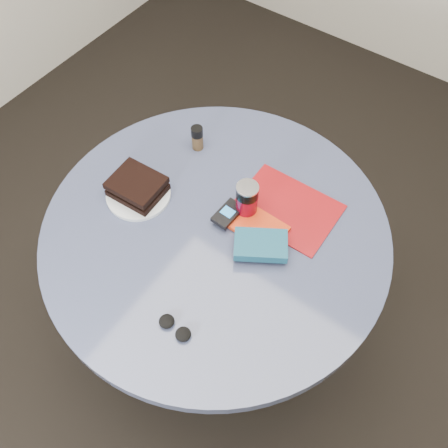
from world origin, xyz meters
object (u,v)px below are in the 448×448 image
Objects in this scene: magazine at (287,208)px; mp3_player at (228,214)px; plate at (139,194)px; novel at (261,245)px; soda_can at (247,200)px; headphones at (175,328)px; red_book at (258,226)px; table at (216,257)px; sandwich at (137,186)px; pepper_grinder at (197,138)px.

magazine is 0.18m from mp3_player.
plate is 1.33× the size of novel.
soda_can is 0.41m from headphones.
red_book is 0.09m from mp3_player.
headphones is at bearing -37.16° from plate.
sandwich reaches higher than table.
pepper_grinder is 0.59× the size of novel.
pepper_grinder is at bearing 84.01° from plate.
pepper_grinder is 0.43m from novel.
mp3_player is (0.27, 0.09, 0.02)m from plate.
table is 0.21m from red_book.
pepper_grinder reaches higher than headphones.
pepper_grinder reaches higher than table.
soda_can is at bearing 108.58° from novel.
mp3_player is at bearing -35.69° from pepper_grinder.
mp3_player is (0.27, 0.08, -0.01)m from sandwich.
sandwich is (-0.00, 0.00, 0.03)m from plate.
sandwich is at bearing -162.00° from red_book.
table is at bearing 107.52° from headphones.
sandwich is 0.28m from mp3_player.
plate is 1.98× the size of headphones.
novel is (0.14, 0.01, 0.20)m from table.
soda_can reaches higher than mp3_player.
mp3_player is (0.01, 0.05, 0.19)m from table.
headphones reaches higher than table.
table is 6.48× the size of sandwich.
sandwich is 0.26m from pepper_grinder.
magazine is at bearing 28.51° from sandwich.
pepper_grinder reaches higher than novel.
novel is at bearing 81.35° from headphones.
mp3_player is (-0.03, -0.05, -0.03)m from soda_can.
red_book is at bearing 13.19° from mp3_player.
table is 10.29× the size of headphones.
soda_can is at bearing 68.37° from table.
magazine is 0.17m from novel.
plate is at bearing -161.32° from red_book.
plate is 2.25× the size of pepper_grinder.
plate is 0.44m from headphones.
mp3_player is 0.98× the size of headphones.
plate is at bearing 142.84° from headphones.
soda_can reaches higher than headphones.
soda_can reaches higher than plate.
soda_can reaches higher than magazine.
sandwich reaches higher than plate.
headphones is at bearing -130.68° from novel.
red_book is 1.65× the size of mp3_player.
plate is 1.61× the size of soda_can.
plate is 2.01× the size of mp3_player.
headphones is (0.10, -0.30, 0.17)m from table.
table is 8.37× the size of soda_can.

